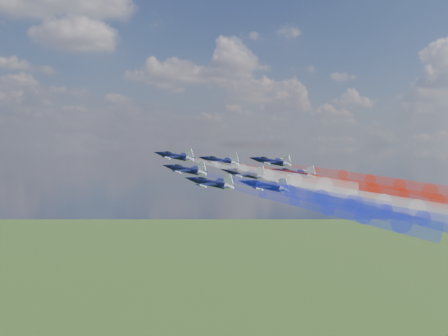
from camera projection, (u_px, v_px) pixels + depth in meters
name	position (u px, v px, depth m)	size (l,w,h in m)	color
jet_lead	(175.00, 156.00, 155.51)	(10.93, 13.67, 3.64)	black
trail_lead	(268.00, 174.00, 141.89)	(4.56, 45.10, 4.56)	white
jet_inner_left	(186.00, 170.00, 142.23)	(10.93, 13.67, 3.64)	black
trail_inner_left	(290.00, 191.00, 128.62)	(4.56, 45.10, 4.56)	#1A28E1
jet_inner_right	(220.00, 161.00, 158.77)	(10.93, 13.67, 3.64)	black
trail_inner_right	(315.00, 179.00, 145.16)	(4.56, 45.10, 4.56)	red
jet_outer_left	(211.00, 183.00, 130.81)	(10.93, 13.67, 3.64)	black
trail_outer_left	(328.00, 208.00, 117.19)	(4.56, 45.10, 4.56)	#1A28E1
jet_center_third	(244.00, 174.00, 145.86)	(10.93, 13.67, 3.64)	black
trail_center_third	(352.00, 195.00, 132.25)	(4.56, 45.10, 4.56)	white
jet_outer_right	(271.00, 162.00, 160.49)	(10.93, 13.67, 3.64)	black
trail_outer_right	(370.00, 180.00, 146.88)	(4.56, 45.10, 4.56)	red
jet_rear_left	(265.00, 186.00, 133.07)	(10.93, 13.67, 3.64)	black
trail_rear_left	(386.00, 211.00, 119.46)	(4.56, 45.10, 4.56)	#1A28E1
jet_rear_right	(294.00, 174.00, 148.21)	(10.93, 13.67, 3.64)	black
trail_rear_right	(404.00, 194.00, 134.59)	(4.56, 45.10, 4.56)	red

